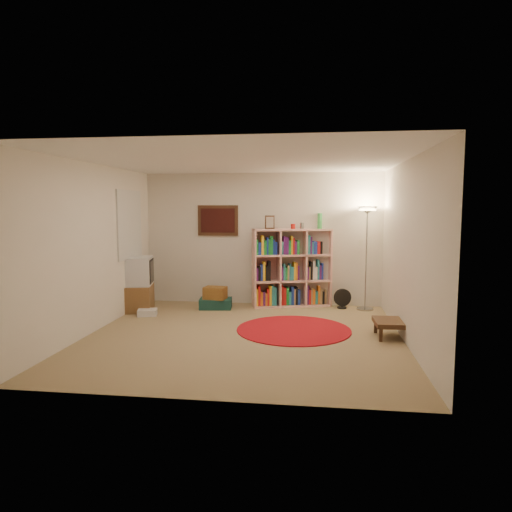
% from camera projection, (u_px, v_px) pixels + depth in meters
% --- Properties ---
extents(room, '(4.54, 4.54, 2.54)m').
position_uv_depth(room, '(240.00, 249.00, 6.52)').
color(room, '#917A55').
rests_on(room, ground).
extents(bookshelf, '(1.51, 0.79, 1.74)m').
position_uv_depth(bookshelf, '(290.00, 269.00, 8.55)').
color(bookshelf, '#FFB8AA').
rests_on(bookshelf, ground).
extents(floor_lamp, '(0.39, 0.39, 1.87)m').
position_uv_depth(floor_lamp, '(367.00, 224.00, 8.12)').
color(floor_lamp, '#A0A1A4').
rests_on(floor_lamp, ground).
extents(floor_fan, '(0.32, 0.22, 0.37)m').
position_uv_depth(floor_fan, '(342.00, 299.00, 8.36)').
color(floor_fan, black).
rests_on(floor_fan, ground).
extents(tv_stand, '(0.59, 0.75, 0.97)m').
position_uv_depth(tv_stand, '(139.00, 285.00, 8.19)').
color(tv_stand, brown).
rests_on(tv_stand, ground).
extents(dvd_box, '(0.37, 0.34, 0.11)m').
position_uv_depth(dvd_box, '(147.00, 312.00, 7.83)').
color(dvd_box, silver).
rests_on(dvd_box, ground).
extents(suitcase, '(0.62, 0.44, 0.19)m').
position_uv_depth(suitcase, '(216.00, 303.00, 8.38)').
color(suitcase, '#143732').
rests_on(suitcase, ground).
extents(wicker_basket, '(0.42, 0.33, 0.22)m').
position_uv_depth(wicker_basket, '(215.00, 293.00, 8.32)').
color(wicker_basket, brown).
rests_on(wicker_basket, suitcase).
extents(paper_towel, '(0.13, 0.13, 0.28)m').
position_uv_depth(paper_towel, '(261.00, 298.00, 8.62)').
color(paper_towel, silver).
rests_on(paper_towel, ground).
extents(red_rug, '(1.73, 1.73, 0.02)m').
position_uv_depth(red_rug, '(294.00, 330.00, 6.90)').
color(red_rug, maroon).
rests_on(red_rug, ground).
extents(side_table, '(0.56, 0.56, 0.25)m').
position_uv_depth(side_table, '(394.00, 323.00, 6.48)').
color(side_table, '#382013').
rests_on(side_table, ground).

